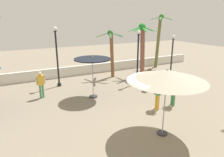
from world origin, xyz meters
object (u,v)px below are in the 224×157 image
object	(u,v)px
patio_umbrella_0	(92,62)
lamp_post_0	(57,55)
patio_umbrella_3	(167,76)
guest_3	(41,82)
lamp_post_3	(172,52)
lamp_post_1	(138,56)
palm_tree_2	(159,35)
palm_tree_3	(142,43)
guest_2	(150,77)
guest_0	(158,92)
palm_tree_1	(111,47)
guest_1	(174,88)

from	to	relation	value
patio_umbrella_0	lamp_post_0	distance (m)	3.47
patio_umbrella_3	guest_3	xyz separation A→B (m)	(-3.86, 6.70, -1.59)
patio_umbrella_3	guest_3	bearing A→B (deg)	119.92
patio_umbrella_0	lamp_post_3	distance (m)	8.64
lamp_post_0	lamp_post_1	size ratio (longest dim) A/B	1.07
palm_tree_2	palm_tree_3	bearing A→B (deg)	-150.73
patio_umbrella_0	palm_tree_2	distance (m)	10.14
palm_tree_3	guest_2	world-z (taller)	palm_tree_3
lamp_post_1	lamp_post_3	size ratio (longest dim) A/B	1.17
lamp_post_1	guest_0	bearing A→B (deg)	-110.86
palm_tree_2	guest_3	world-z (taller)	palm_tree_2
palm_tree_2	lamp_post_3	size ratio (longest dim) A/B	1.53
palm_tree_1	guest_0	xyz separation A→B (m)	(-0.72, -6.77, -1.48)
palm_tree_1	lamp_post_3	bearing A→B (deg)	-15.27
palm_tree_2	lamp_post_0	xyz separation A→B (m)	(-10.34, -1.43, -0.86)
patio_umbrella_3	lamp_post_1	world-z (taller)	lamp_post_1
lamp_post_3	guest_2	distance (m)	5.19
guest_0	guest_1	distance (m)	1.12
patio_umbrella_3	guest_3	size ratio (longest dim) A/B	1.88
lamp_post_3	guest_3	xyz separation A→B (m)	(-11.26, -0.69, -0.92)
palm_tree_2	lamp_post_1	world-z (taller)	palm_tree_2
palm_tree_1	lamp_post_3	distance (m)	5.50
lamp_post_3	guest_1	world-z (taller)	lamp_post_3
palm_tree_2	guest_2	xyz separation A→B (m)	(-4.98, -5.14, -2.24)
palm_tree_1	lamp_post_3	world-z (taller)	palm_tree_1
palm_tree_1	palm_tree_2	xyz separation A→B (m)	(5.87, 1.12, 0.66)
palm_tree_1	guest_0	world-z (taller)	palm_tree_1
patio_umbrella_0	guest_0	xyz separation A→B (m)	(2.39, -3.27, -1.23)
patio_umbrella_0	lamp_post_0	bearing A→B (deg)	113.14
patio_umbrella_3	lamp_post_1	size ratio (longest dim) A/B	0.80
guest_0	guest_3	world-z (taller)	guest_0
guest_2	guest_3	xyz separation A→B (m)	(-6.87, 1.88, 0.10)
guest_2	lamp_post_0	bearing A→B (deg)	145.36
patio_umbrella_0	patio_umbrella_3	world-z (taller)	patio_umbrella_3
palm_tree_1	palm_tree_3	world-z (taller)	palm_tree_3
lamp_post_0	guest_1	bearing A→B (deg)	-53.01
lamp_post_3	guest_2	size ratio (longest dim) A/B	2.20
palm_tree_3	patio_umbrella_0	bearing A→B (deg)	-153.95
patio_umbrella_3	lamp_post_0	xyz separation A→B (m)	(-2.34, 8.52, -0.31)
patio_umbrella_3	guest_3	distance (m)	7.89
lamp_post_0	guest_2	distance (m)	6.66
lamp_post_3	guest_0	xyz separation A→B (m)	(-6.00, -5.33, -0.92)
lamp_post_0	guest_0	size ratio (longest dim) A/B	2.51
lamp_post_1	lamp_post_0	bearing A→B (deg)	158.32
lamp_post_3	guest_1	distance (m)	7.29
patio_umbrella_3	guest_2	distance (m)	5.93
palm_tree_2	palm_tree_3	world-z (taller)	palm_tree_2
palm_tree_1	guest_3	size ratio (longest dim) A/B	2.31
patio_umbrella_3	guest_3	world-z (taller)	patio_umbrella_3
palm_tree_2	guest_1	xyz separation A→B (m)	(-5.47, -7.91, -2.11)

